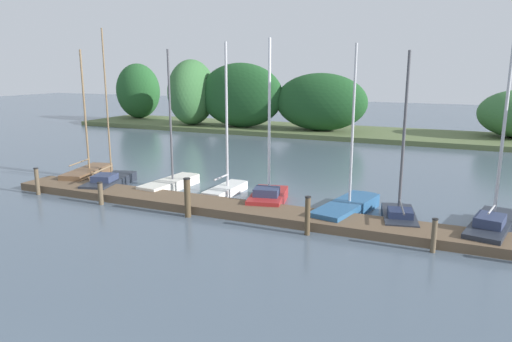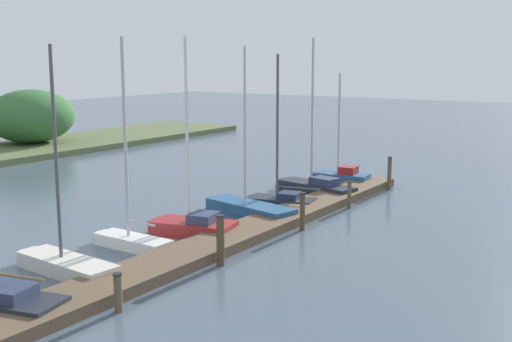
% 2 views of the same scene
% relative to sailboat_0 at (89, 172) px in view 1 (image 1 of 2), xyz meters
% --- Properties ---
extents(dock_pier, '(24.73, 1.80, 0.35)m').
position_rel_sailboat_0_xyz_m(dock_pier, '(10.97, -2.21, -0.20)').
color(dock_pier, brown).
rests_on(dock_pier, ground).
extents(far_shore, '(57.81, 8.52, 6.60)m').
position_rel_sailboat_0_xyz_m(far_shore, '(3.74, 21.79, 2.11)').
color(far_shore, '#56663D').
rests_on(far_shore, ground).
extents(sailboat_0, '(1.96, 3.81, 6.75)m').
position_rel_sailboat_0_xyz_m(sailboat_0, '(0.00, 0.00, 0.00)').
color(sailboat_0, brown).
rests_on(sailboat_0, ground).
extents(sailboat_1, '(2.10, 4.01, 7.68)m').
position_rel_sailboat_0_xyz_m(sailboat_1, '(2.15, -0.81, -0.04)').
color(sailboat_1, '#232833').
rests_on(sailboat_1, ground).
extents(sailboat_2, '(1.36, 3.90, 6.70)m').
position_rel_sailboat_0_xyz_m(sailboat_2, '(5.18, 0.11, -0.03)').
color(sailboat_2, silver).
rests_on(sailboat_2, ground).
extents(sailboat_3, '(1.00, 3.11, 6.99)m').
position_rel_sailboat_0_xyz_m(sailboat_3, '(8.15, 0.28, 0.06)').
color(sailboat_3, white).
rests_on(sailboat_3, ground).
extents(sailboat_4, '(2.00, 3.32, 7.06)m').
position_rel_sailboat_0_xyz_m(sailboat_4, '(10.56, -0.43, 0.04)').
color(sailboat_4, maroon).
rests_on(sailboat_4, ground).
extents(sailboat_5, '(2.06, 4.51, 6.78)m').
position_rel_sailboat_0_xyz_m(sailboat_5, '(14.09, -0.44, -0.05)').
color(sailboat_5, '#285684').
rests_on(sailboat_5, ground).
extents(sailboat_6, '(1.74, 3.31, 6.48)m').
position_rel_sailboat_0_xyz_m(sailboat_6, '(16.13, -0.77, 0.00)').
color(sailboat_6, '#232833').
rests_on(sailboat_6, ground).
extents(sailboat_7, '(1.98, 4.39, 7.23)m').
position_rel_sailboat_0_xyz_m(sailboat_7, '(19.35, -0.70, 0.02)').
color(sailboat_7, '#232833').
rests_on(sailboat_7, ground).
extents(mooring_piling_0, '(0.22, 0.22, 1.28)m').
position_rel_sailboat_0_xyz_m(mooring_piling_0, '(0.02, -3.34, 0.27)').
color(mooring_piling_0, brown).
rests_on(mooring_piling_0, ground).
extents(mooring_piling_1, '(0.24, 0.24, 1.01)m').
position_rel_sailboat_0_xyz_m(mooring_piling_1, '(3.89, -3.44, 0.13)').
color(mooring_piling_1, brown).
rests_on(mooring_piling_1, ground).
extents(mooring_piling_2, '(0.29, 0.29, 1.59)m').
position_rel_sailboat_0_xyz_m(mooring_piling_2, '(8.29, -3.39, 0.43)').
color(mooring_piling_2, '#4C3D28').
rests_on(mooring_piling_2, ground).
extents(mooring_piling_3, '(0.22, 0.22, 1.43)m').
position_rel_sailboat_0_xyz_m(mooring_piling_3, '(13.31, -3.45, 0.34)').
color(mooring_piling_3, '#4C3D28').
rests_on(mooring_piling_3, ground).
extents(mooring_piling_4, '(0.20, 0.20, 1.15)m').
position_rel_sailboat_0_xyz_m(mooring_piling_4, '(17.53, -3.36, 0.20)').
color(mooring_piling_4, brown).
rests_on(mooring_piling_4, ground).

